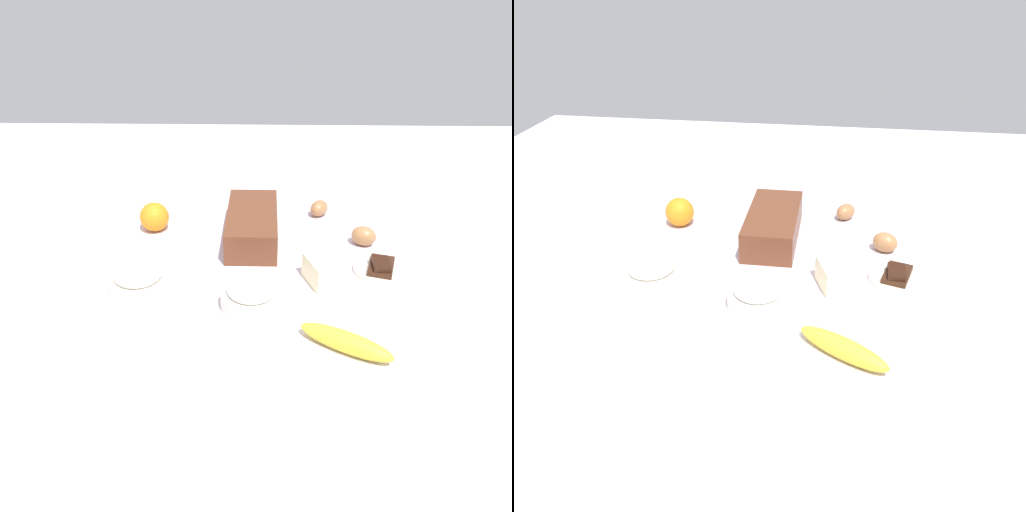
% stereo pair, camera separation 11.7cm
% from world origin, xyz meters
% --- Properties ---
extents(ground_plane, '(2.40, 2.40, 0.02)m').
position_xyz_m(ground_plane, '(0.00, 0.00, -0.01)').
color(ground_plane, silver).
extents(loaf_pan, '(0.28, 0.13, 0.08)m').
position_xyz_m(loaf_pan, '(-0.16, -0.01, 0.04)').
color(loaf_pan, brown).
rests_on(loaf_pan, ground_plane).
extents(flour_bowl, '(0.14, 0.14, 0.06)m').
position_xyz_m(flour_bowl, '(0.09, -0.26, 0.03)').
color(flour_bowl, silver).
rests_on(flour_bowl, ground_plane).
extents(sugar_bowl, '(0.13, 0.13, 0.06)m').
position_xyz_m(sugar_bowl, '(0.14, -0.01, 0.03)').
color(sugar_bowl, silver).
rests_on(sugar_bowl, ground_plane).
extents(banana, '(0.13, 0.19, 0.04)m').
position_xyz_m(banana, '(0.28, 0.18, 0.02)').
color(banana, yellow).
rests_on(banana, ground_plane).
extents(orange_fruit, '(0.08, 0.08, 0.08)m').
position_xyz_m(orange_fruit, '(-0.20, -0.28, 0.04)').
color(orange_fruit, orange).
rests_on(orange_fruit, ground_plane).
extents(butter_block, '(0.11, 0.09, 0.06)m').
position_xyz_m(butter_block, '(0.05, 0.15, 0.03)').
color(butter_block, '#F4EDB2').
rests_on(butter_block, ground_plane).
extents(egg_near_butter, '(0.08, 0.07, 0.05)m').
position_xyz_m(egg_near_butter, '(-0.30, 0.18, 0.02)').
color(egg_near_butter, '#9F6B40').
rests_on(egg_near_butter, ground_plane).
extents(egg_beside_bowl, '(0.07, 0.08, 0.05)m').
position_xyz_m(egg_beside_bowl, '(-0.13, 0.28, 0.03)').
color(egg_beside_bowl, '#AA7345').
rests_on(egg_beside_bowl, ground_plane).
extents(chocolate_plate, '(0.13, 0.13, 0.03)m').
position_xyz_m(chocolate_plate, '(0.00, 0.30, 0.01)').
color(chocolate_plate, silver).
rests_on(chocolate_plate, ground_plane).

